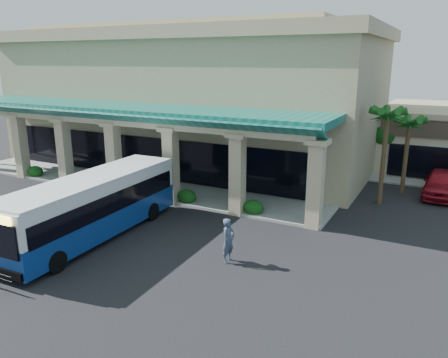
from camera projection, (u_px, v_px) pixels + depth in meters
The scene contains 9 objects.
ground at pixel (164, 241), 21.47m from camera, with size 110.00×110.00×0.00m, color black.
main_building at pixel (192, 95), 37.21m from camera, with size 30.80×14.80×11.35m, color tan, non-canonical shape.
arcade at pixel (124, 146), 30.09m from camera, with size 30.00×6.20×5.70m, color #0E574E, non-canonical shape.
palm_0 at pixel (384, 151), 26.23m from camera, with size 2.40×2.40×6.60m, color #134A16, non-canonical shape.
palm_1 at pixel (406, 151), 28.46m from camera, with size 2.40×2.40×5.80m, color #134A16, non-canonical shape.
broadleaf_tree at pixel (385, 143), 33.76m from camera, with size 2.60×2.60×4.81m, color #0E4110, non-canonical shape.
transit_bus at pixel (94, 207), 21.60m from camera, with size 2.60×11.18×3.12m, color navy, non-canonical shape.
pedestrian at pixel (228, 240), 19.05m from camera, with size 0.73×0.48×2.01m, color #3C475E.
car_silver at pixel (441, 183), 28.34m from camera, with size 2.06×5.11×1.74m, color maroon.
Camera 1 is at (11.81, -16.28, 8.64)m, focal length 35.00 mm.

